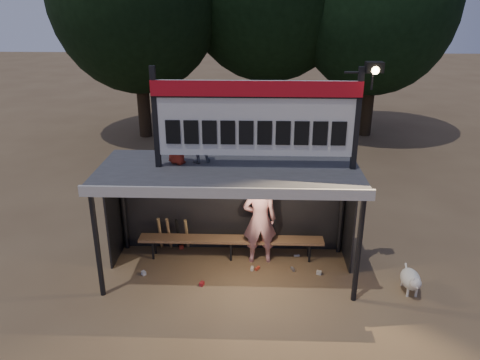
# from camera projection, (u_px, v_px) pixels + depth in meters

# --- Properties ---
(ground) EXTENTS (80.00, 80.00, 0.00)m
(ground) POSITION_uv_depth(u_px,v_px,m) (230.00, 271.00, 9.79)
(ground) COLOR brown
(ground) RESTS_ON ground
(player) EXTENTS (0.76, 0.54, 1.97)m
(player) POSITION_uv_depth(u_px,v_px,m) (260.00, 220.00, 9.83)
(player) COLOR white
(player) RESTS_ON ground
(child_a) EXTENTS (0.53, 0.47, 0.91)m
(child_a) POSITION_uv_depth(u_px,v_px,m) (198.00, 140.00, 9.06)
(child_a) COLOR slate
(child_a) RESTS_ON dugout_shelter
(child_b) EXTENTS (0.53, 0.48, 0.90)m
(child_b) POSITION_uv_depth(u_px,v_px,m) (176.00, 141.00, 8.97)
(child_b) COLOR #9D2718
(child_b) RESTS_ON dugout_shelter
(dugout_shelter) EXTENTS (5.10, 2.08, 2.32)m
(dugout_shelter) POSITION_uv_depth(u_px,v_px,m) (230.00, 185.00, 9.34)
(dugout_shelter) COLOR #39393C
(dugout_shelter) RESTS_ON ground
(scoreboard_assembly) EXTENTS (4.10, 0.27, 1.99)m
(scoreboard_assembly) POSITION_uv_depth(u_px,v_px,m) (259.00, 116.00, 8.54)
(scoreboard_assembly) COLOR black
(scoreboard_assembly) RESTS_ON dugout_shelter
(bench) EXTENTS (4.00, 0.35, 0.48)m
(bench) POSITION_uv_depth(u_px,v_px,m) (231.00, 240.00, 10.14)
(bench) COLOR #876040
(bench) RESTS_ON ground
(tree_right) EXTENTS (6.08, 6.08, 8.72)m
(tree_right) POSITION_uv_depth(u_px,v_px,m) (378.00, 1.00, 17.47)
(tree_right) COLOR black
(tree_right) RESTS_ON ground
(dog) EXTENTS (0.36, 0.81, 0.49)m
(dog) POSITION_uv_depth(u_px,v_px,m) (411.00, 280.00, 9.00)
(dog) COLOR #EDE6CD
(dog) RESTS_ON ground
(bats) EXTENTS (0.67, 0.35, 0.84)m
(bats) POSITION_uv_depth(u_px,v_px,m) (173.00, 233.00, 10.44)
(bats) COLOR #9B7748
(bats) RESTS_ON ground
(litter) EXTENTS (3.74, 1.54, 0.08)m
(litter) POSITION_uv_depth(u_px,v_px,m) (242.00, 267.00, 9.87)
(litter) COLOR #A41C20
(litter) RESTS_ON ground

